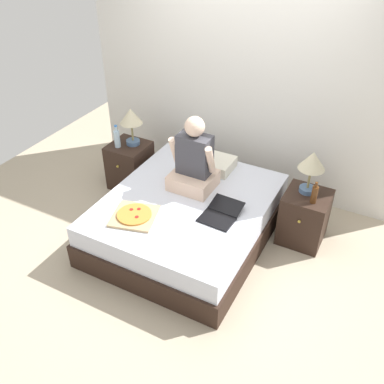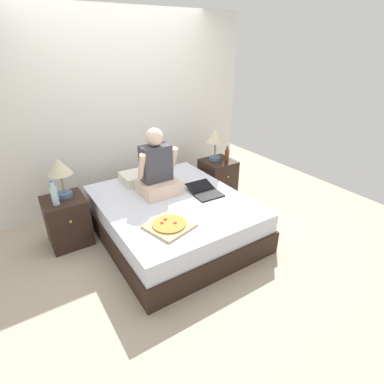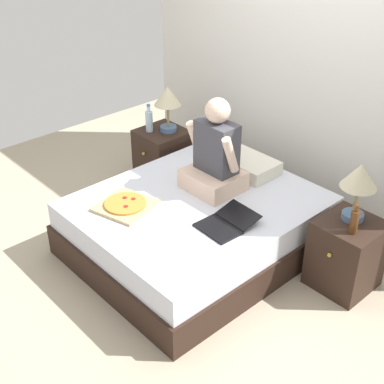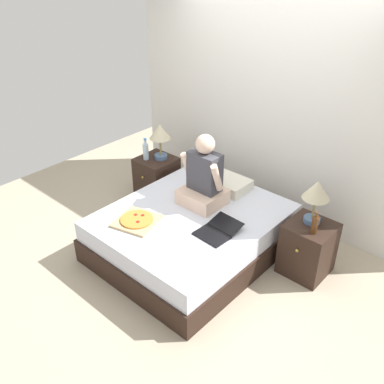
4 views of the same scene
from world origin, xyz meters
name	(u,v)px [view 2 (image 2 of 4)]	position (x,y,z in m)	size (l,w,h in m)	color
ground_plane	(173,234)	(0.00, 0.00, 0.00)	(5.79, 5.79, 0.00)	tan
wall_back	(123,112)	(0.00, 1.30, 1.25)	(3.79, 0.12, 2.50)	silver
bed	(173,217)	(0.00, 0.00, 0.24)	(1.58, 1.88, 0.48)	black
nightstand_left	(67,221)	(-1.07, 0.53, 0.28)	(0.44, 0.47, 0.56)	black
lamp_on_left_nightstand	(59,169)	(-1.03, 0.58, 0.89)	(0.26, 0.26, 0.45)	#4C6B93
water_bottle	(54,195)	(-1.15, 0.44, 0.67)	(0.07, 0.07, 0.28)	silver
nightstand_right	(218,178)	(1.07, 0.53, 0.28)	(0.44, 0.47, 0.56)	black
lamp_on_right_nightstand	(215,138)	(1.04, 0.58, 0.89)	(0.26, 0.26, 0.45)	#4C6B93
beer_bottle	(227,155)	(1.14, 0.43, 0.66)	(0.06, 0.06, 0.23)	#512D14
pillow	(142,176)	(-0.07, 0.66, 0.54)	(0.52, 0.34, 0.12)	silver
person_seated	(157,170)	(-0.05, 0.24, 0.77)	(0.47, 0.40, 0.78)	beige
laptop	(206,192)	(0.41, -0.10, 0.50)	(0.34, 0.43, 0.07)	black
pizza_box	(169,225)	(-0.31, -0.48, 0.50)	(0.49, 0.49, 0.05)	tan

